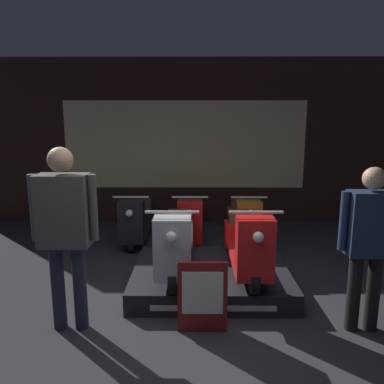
% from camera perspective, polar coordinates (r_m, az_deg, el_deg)
% --- Properties ---
extents(ground_plane, '(30.00, 30.00, 0.00)m').
position_cam_1_polar(ground_plane, '(3.99, -2.67, -20.07)').
color(ground_plane, '#2D2D33').
extents(shop_wall_back, '(8.55, 0.09, 3.20)m').
position_cam_1_polar(shop_wall_back, '(7.43, -1.10, 7.60)').
color(shop_wall_back, '#331E19').
rests_on(shop_wall_back, ground_plane).
extents(display_platform, '(1.90, 1.55, 0.25)m').
position_cam_1_polar(display_platform, '(4.79, 2.82, -12.73)').
color(display_platform, black).
rests_on(display_platform, ground_plane).
extents(scooter_display_left, '(0.55, 1.78, 0.90)m').
position_cam_1_polar(scooter_display_left, '(4.56, -2.50, -7.77)').
color(scooter_display_left, black).
rests_on(scooter_display_left, display_platform).
extents(scooter_display_right, '(0.55, 1.78, 0.90)m').
position_cam_1_polar(scooter_display_right, '(4.60, 8.28, -7.73)').
color(scooter_display_right, black).
rests_on(scooter_display_right, display_platform).
extents(scooter_backrow_0, '(0.55, 1.78, 0.90)m').
position_cam_1_polar(scooter_backrow_0, '(6.51, -8.24, -4.32)').
color(scooter_backrow_0, black).
rests_on(scooter_backrow_0, ground_plane).
extents(scooter_backrow_1, '(0.55, 1.78, 0.90)m').
position_cam_1_polar(scooter_backrow_1, '(6.44, -0.24, -4.38)').
color(scooter_backrow_1, black).
rests_on(scooter_backrow_1, ground_plane).
extents(scooter_backrow_2, '(0.55, 1.78, 0.90)m').
position_cam_1_polar(scooter_backrow_2, '(6.49, 7.78, -4.36)').
color(scooter_backrow_2, black).
rests_on(scooter_backrow_2, ground_plane).
extents(person_left_browsing, '(0.64, 0.27, 1.81)m').
position_cam_1_polar(person_left_browsing, '(3.76, -18.85, -4.42)').
color(person_left_browsing, '#232838').
rests_on(person_left_browsing, ground_plane).
extents(person_right_browsing, '(0.58, 0.23, 1.63)m').
position_cam_1_polar(person_right_browsing, '(3.95, 25.32, -6.29)').
color(person_right_browsing, black).
rests_on(person_right_browsing, ground_plane).
extents(price_sign_board, '(0.48, 0.04, 0.72)m').
position_cam_1_polar(price_sign_board, '(3.76, 1.61, -15.70)').
color(price_sign_board, maroon).
rests_on(price_sign_board, ground_plane).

